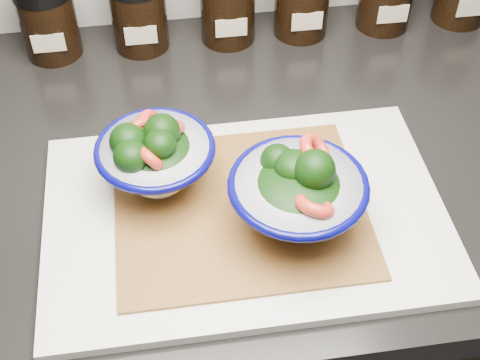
{
  "coord_description": "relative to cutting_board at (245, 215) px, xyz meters",
  "views": [
    {
      "loc": [
        -0.23,
        0.85,
        1.48
      ],
      "look_at": [
        -0.16,
        1.34,
        0.96
      ],
      "focal_mm": 50.0,
      "sensor_mm": 36.0,
      "label": 1
    }
  ],
  "objects": [
    {
      "name": "cabinet",
      "position": [
        0.15,
        0.11,
        -0.48
      ],
      "size": [
        3.43,
        0.58,
        0.86
      ],
      "primitive_type": "cube",
      "color": "black",
      "rests_on": "ground"
    },
    {
      "name": "countertop",
      "position": [
        0.15,
        0.11,
        -0.03
      ],
      "size": [
        3.5,
        0.6,
        0.04
      ],
      "primitive_type": "cube",
      "color": "black",
      "rests_on": "cabinet"
    },
    {
      "name": "cutting_board",
      "position": [
        0.0,
        0.0,
        0.0
      ],
      "size": [
        0.45,
        0.3,
        0.01
      ],
      "primitive_type": "cube",
      "color": "silver",
      "rests_on": "countertop"
    },
    {
      "name": "bamboo_mat",
      "position": [
        -0.01,
        0.0,
        0.01
      ],
      "size": [
        0.28,
        0.24,
        0.0
      ],
      "primitive_type": "cube",
      "color": "#A57131",
      "rests_on": "cutting_board"
    },
    {
      "name": "bowl_left",
      "position": [
        -0.09,
        0.05,
        0.05
      ],
      "size": [
        0.14,
        0.14,
        0.1
      ],
      "rotation": [
        0.0,
        0.0,
        0.17
      ],
      "color": "white",
      "rests_on": "bamboo_mat"
    },
    {
      "name": "bowl_right",
      "position": [
        0.05,
        -0.03,
        0.06
      ],
      "size": [
        0.15,
        0.15,
        0.11
      ],
      "rotation": [
        0.0,
        0.0,
        0.24
      ],
      "color": "white",
      "rests_on": "bamboo_mat"
    },
    {
      "name": "spice_jar_a",
      "position": [
        -0.23,
        0.35,
        0.05
      ],
      "size": [
        0.08,
        0.08,
        0.11
      ],
      "color": "black",
      "rests_on": "countertop"
    },
    {
      "name": "spice_jar_b",
      "position": [
        -0.1,
        0.35,
        0.05
      ],
      "size": [
        0.08,
        0.08,
        0.11
      ],
      "color": "black",
      "rests_on": "countertop"
    },
    {
      "name": "spice_jar_c",
      "position": [
        0.03,
        0.35,
        0.05
      ],
      "size": [
        0.08,
        0.08,
        0.11
      ],
      "color": "black",
      "rests_on": "countertop"
    }
  ]
}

